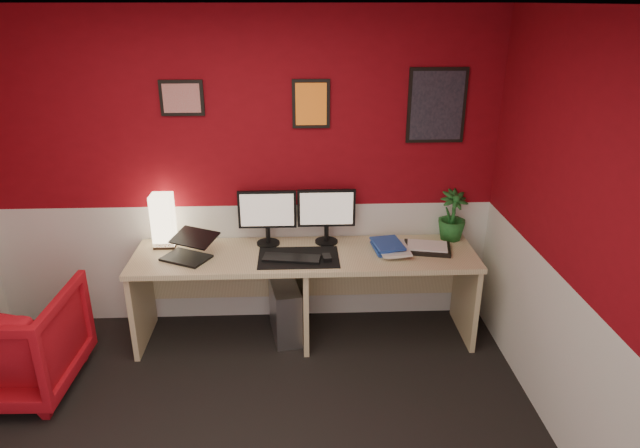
{
  "coord_description": "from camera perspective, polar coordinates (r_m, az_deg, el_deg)",
  "views": [
    {
      "loc": [
        0.44,
        -2.44,
        2.52
      ],
      "look_at": [
        0.6,
        1.21,
        1.05
      ],
      "focal_mm": 31.37,
      "sensor_mm": 36.0,
      "label": 1
    }
  ],
  "objects": [
    {
      "name": "wainscot_right",
      "position": [
        3.53,
        25.14,
        -15.4
      ],
      "size": [
        0.01,
        3.5,
        1.0
      ],
      "primitive_type": "cube",
      "color": "silver",
      "rests_on": "ground"
    },
    {
      "name": "ceiling",
      "position": [
        2.48,
        -13.65,
        20.91
      ],
      "size": [
        4.0,
        3.5,
        0.01
      ],
      "primitive_type": "cube",
      "color": "white",
      "rests_on": "ground"
    },
    {
      "name": "wainscot_back",
      "position": [
        4.67,
        -7.68,
        -3.91
      ],
      "size": [
        4.0,
        0.01,
        1.0
      ],
      "primitive_type": "cube",
      "color": "silver",
      "rests_on": "ground"
    },
    {
      "name": "pc_tower",
      "position": [
        4.5,
        -3.57,
        -8.76
      ],
      "size": [
        0.27,
        0.48,
        0.45
      ],
      "primitive_type": "cube",
      "rotation": [
        0.0,
        0.0,
        0.17
      ],
      "color": "#99999E",
      "rests_on": "ground"
    },
    {
      "name": "wall_right",
      "position": [
        3.16,
        27.39,
        -4.37
      ],
      "size": [
        0.01,
        3.5,
        2.5
      ],
      "primitive_type": "cube",
      "color": "maroon",
      "rests_on": "ground"
    },
    {
      "name": "monitor_left",
      "position": [
        4.32,
        -5.42,
        1.49
      ],
      "size": [
        0.45,
        0.06,
        0.58
      ],
      "primitive_type": "cube",
      "color": "black",
      "rests_on": "desk"
    },
    {
      "name": "book_middle",
      "position": [
        4.24,
        6.05,
        -2.59
      ],
      "size": [
        0.24,
        0.32,
        0.02
      ],
      "primitive_type": "imported",
      "rotation": [
        0.0,
        0.0,
        0.06
      ],
      "color": "silver",
      "rests_on": "book_bottom"
    },
    {
      "name": "shoji_lamp",
      "position": [
        4.47,
        -15.68,
        0.22
      ],
      "size": [
        0.16,
        0.16,
        0.4
      ],
      "primitive_type": "cube",
      "color": "#FFE5B2",
      "rests_on": "desk"
    },
    {
      "name": "art_right",
      "position": [
        4.37,
        11.82,
        11.73
      ],
      "size": [
        0.44,
        0.02,
        0.56
      ],
      "primitive_type": "cube",
      "color": "black",
      "rests_on": "wall_back"
    },
    {
      "name": "armchair",
      "position": [
        4.39,
        -28.83,
        -10.4
      ],
      "size": [
        0.82,
        0.84,
        0.74
      ],
      "primitive_type": "imported",
      "rotation": [
        0.0,
        0.0,
        3.11
      ],
      "color": "#A80913",
      "rests_on": "ground"
    },
    {
      "name": "art_center",
      "position": [
        4.24,
        -0.92,
        12.15
      ],
      "size": [
        0.28,
        0.02,
        0.36
      ],
      "primitive_type": "cube",
      "color": "orange",
      "rests_on": "wall_back"
    },
    {
      "name": "potted_plant",
      "position": [
        4.55,
        13.34,
        0.85
      ],
      "size": [
        0.27,
        0.27,
        0.4
      ],
      "primitive_type": "imported",
      "rotation": [
        0.0,
        0.0,
        0.24
      ],
      "color": "#19591E",
      "rests_on": "desk"
    },
    {
      "name": "mouse",
      "position": [
        4.13,
        0.69,
        -3.44
      ],
      "size": [
        0.07,
        0.11,
        0.03
      ],
      "primitive_type": "cube",
      "rotation": [
        0.0,
        0.0,
        0.09
      ],
      "color": "black",
      "rests_on": "desk_mat"
    },
    {
      "name": "wall_back",
      "position": [
        4.4,
        -8.16,
        4.94
      ],
      "size": [
        4.0,
        0.01,
        2.5
      ],
      "primitive_type": "cube",
      "color": "maroon",
      "rests_on": "ground"
    },
    {
      "name": "zen_tray",
      "position": [
        4.37,
        10.86,
        -2.44
      ],
      "size": [
        0.39,
        0.32,
        0.03
      ],
      "primitive_type": "cube",
      "rotation": [
        0.0,
        0.0,
        -0.21
      ],
      "color": "black",
      "rests_on": "desk"
    },
    {
      "name": "laptop",
      "position": [
        4.23,
        -13.6,
        -2.14
      ],
      "size": [
        0.4,
        0.36,
        0.22
      ],
      "primitive_type": "cube",
      "rotation": [
        0.0,
        0.0,
        -0.48
      ],
      "color": "black",
      "rests_on": "desk"
    },
    {
      "name": "keyboard",
      "position": [
        4.14,
        -2.91,
        -3.5
      ],
      "size": [
        0.44,
        0.2,
        0.02
      ],
      "primitive_type": "cube",
      "rotation": [
        0.0,
        0.0,
        -0.16
      ],
      "color": "black",
      "rests_on": "desk_mat"
    },
    {
      "name": "monitor_right",
      "position": [
        4.33,
        0.67,
        1.64
      ],
      "size": [
        0.45,
        0.06,
        0.58
      ],
      "primitive_type": "cube",
      "color": "black",
      "rests_on": "desk"
    },
    {
      "name": "desk_mat",
      "position": [
        4.17,
        -2.2,
        -3.44
      ],
      "size": [
        0.6,
        0.38,
        0.01
      ],
      "primitive_type": "cube",
      "color": "black",
      "rests_on": "desk"
    },
    {
      "name": "book_top",
      "position": [
        4.24,
        5.58,
        -2.19
      ],
      "size": [
        0.25,
        0.31,
        0.03
      ],
      "primitive_type": "imported",
      "rotation": [
        0.0,
        0.0,
        0.16
      ],
      "color": "#22459E",
      "rests_on": "book_middle"
    },
    {
      "name": "desk",
      "position": [
        4.41,
        -1.49,
        -7.33
      ],
      "size": [
        2.6,
        0.65,
        0.73
      ],
      "primitive_type": "cube",
      "color": "tan",
      "rests_on": "ground"
    },
    {
      "name": "book_bottom",
      "position": [
        4.3,
        5.51,
        -2.58
      ],
      "size": [
        0.23,
        0.29,
        0.03
      ],
      "primitive_type": "imported",
      "rotation": [
        0.0,
        0.0,
        0.1
      ],
      "color": "#22459E",
      "rests_on": "desk"
    },
    {
      "name": "art_left",
      "position": [
        4.31,
        -13.92,
        12.37
      ],
      "size": [
        0.32,
        0.02,
        0.26
      ],
      "primitive_type": "cube",
      "color": "red",
      "rests_on": "wall_back"
    }
  ]
}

